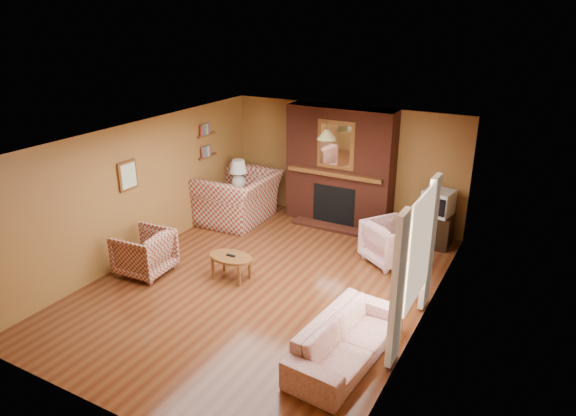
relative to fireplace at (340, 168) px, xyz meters
The scene contains 20 objects.
floor 3.21m from the fireplace, 90.00° to the right, with size 6.50×6.50×0.00m, color #481F0F.
ceiling 3.22m from the fireplace, 90.00° to the right, with size 6.50×6.50×0.00m, color silver.
wall_back 0.27m from the fireplace, 90.00° to the left, with size 6.50×6.50×0.00m, color brown.
wall_front 6.23m from the fireplace, 90.00° to the right, with size 6.50×6.50×0.00m, color brown.
wall_left 3.89m from the fireplace, 129.95° to the right, with size 6.50×6.50×0.00m, color brown.
wall_right 3.89m from the fireplace, 50.05° to the right, with size 6.50×6.50×0.00m, color brown.
fireplace is the anchor object (origin of this frame).
window_right 4.02m from the fireplace, 52.40° to the right, with size 0.10×1.85×2.00m.
bookshelf 2.72m from the fireplace, 156.05° to the right, with size 0.09×0.55×0.71m.
botanical_print 4.12m from the fireplace, 126.90° to the right, with size 0.05×0.40×0.50m.
pendant_light 1.07m from the fireplace, 90.00° to the right, with size 0.36×0.36×0.48m.
plaid_loveseat 2.17m from the fireplace, 153.76° to the right, with size 1.57×1.37×1.02m, color maroon.
plaid_armchair 4.18m from the fireplace, 118.41° to the right, with size 0.80×0.82×0.75m, color maroon.
floral_sofa 4.62m from the fireplace, 65.22° to the right, with size 1.93×0.76×0.56m, color beige.
floral_armchair 2.14m from the fireplace, 39.15° to the right, with size 0.81×0.83×0.76m, color beige.
coffee_table 3.24m from the fireplace, 100.46° to the right, with size 0.77×0.48×0.43m.
side_table 2.35m from the fireplace, 165.71° to the right, with size 0.40×0.40×0.54m, color brown.
table_lamp 2.19m from the fireplace, 165.71° to the right, with size 0.39×0.39×0.65m.
tv_stand 2.23m from the fireplace, ahead, with size 0.58×0.52×0.63m, color black.
crt_tv 2.08m from the fireplace, ahead, with size 0.57×0.57×0.46m.
Camera 1 is at (3.84, -6.24, 4.14)m, focal length 32.00 mm.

